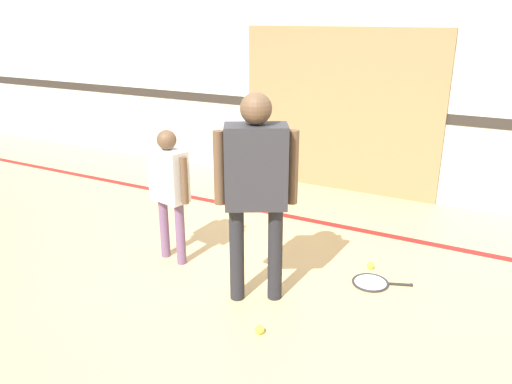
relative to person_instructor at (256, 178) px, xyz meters
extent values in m
plane|color=tan|center=(-0.18, 0.04, -1.01)|extent=(16.00, 16.00, 0.00)
cube|color=silver|center=(-0.18, 2.92, 0.59)|extent=(16.00, 0.06, 3.20)
cube|color=#2D2823|center=(-0.18, 2.88, 0.01)|extent=(16.00, 0.01, 0.12)
cube|color=#93754C|center=(-0.34, 2.86, -0.01)|extent=(2.53, 0.05, 2.01)
cube|color=red|center=(-0.18, 1.68, -1.01)|extent=(14.40, 0.10, 0.01)
cylinder|color=#232328|center=(-0.13, -0.07, -0.62)|extent=(0.11, 0.11, 0.79)
cylinder|color=#232328|center=(0.13, 0.07, -0.62)|extent=(0.11, 0.11, 0.79)
cube|color=#2D2D33|center=(0.00, 0.00, 0.08)|extent=(0.52, 0.44, 0.62)
sphere|color=brown|center=(0.00, 0.00, 0.51)|extent=(0.23, 0.23, 0.23)
cylinder|color=brown|center=(-0.24, -0.13, 0.08)|extent=(0.08, 0.08, 0.56)
cylinder|color=brown|center=(0.24, 0.13, 0.08)|extent=(0.08, 0.08, 0.56)
cylinder|color=#6B4C70|center=(-1.09, 0.25, -0.72)|extent=(0.09, 0.09, 0.59)
cylinder|color=#6B4C70|center=(-0.87, 0.20, -0.72)|extent=(0.09, 0.09, 0.59)
cube|color=silver|center=(-0.98, 0.23, -0.19)|extent=(0.37, 0.26, 0.46)
sphere|color=brown|center=(-0.98, 0.23, 0.12)|extent=(0.17, 0.17, 0.17)
cylinder|color=brown|center=(-1.18, 0.27, -0.20)|extent=(0.06, 0.06, 0.42)
cylinder|color=brown|center=(-0.79, 0.18, -0.20)|extent=(0.06, 0.06, 0.42)
torus|color=#28282D|center=(0.75, 0.64, -1.00)|extent=(0.40, 0.40, 0.02)
cylinder|color=silver|center=(0.75, 0.64, -1.00)|extent=(0.27, 0.27, 0.01)
cylinder|color=black|center=(0.98, 0.73, -1.00)|extent=(0.19, 0.09, 0.02)
sphere|color=black|center=(1.07, 0.76, -1.00)|extent=(0.03, 0.03, 0.03)
sphere|color=#CCE038|center=(0.25, -0.41, -0.98)|extent=(0.07, 0.07, 0.07)
sphere|color=#CCE038|center=(0.68, 0.90, -0.98)|extent=(0.07, 0.07, 0.07)
camera|label=1|loc=(1.64, -3.08, 1.13)|focal=35.00mm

